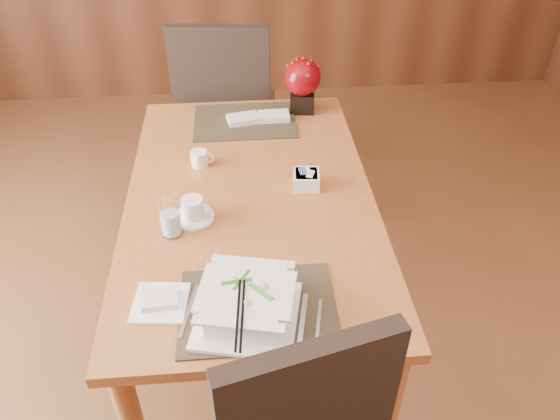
{
  "coord_description": "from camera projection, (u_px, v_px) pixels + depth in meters",
  "views": [
    {
      "loc": [
        -0.03,
        -1.01,
        1.94
      ],
      "look_at": [
        0.09,
        0.35,
        0.87
      ],
      "focal_mm": 35.0,
      "sensor_mm": 36.0,
      "label": 1
    }
  ],
  "objects": [
    {
      "name": "dining_table",
      "position": [
        251.0,
        215.0,
        2.06
      ],
      "size": [
        0.9,
        1.5,
        0.75
      ],
      "color": "#AE6230",
      "rests_on": "ground"
    },
    {
      "name": "placemat_near",
      "position": [
        258.0,
        308.0,
        1.57
      ],
      "size": [
        0.45,
        0.33,
        0.01
      ],
      "primitive_type": "cube",
      "color": "black",
      "rests_on": "dining_table"
    },
    {
      "name": "placemat_far",
      "position": [
        245.0,
        121.0,
        2.43
      ],
      "size": [
        0.45,
        0.33,
        0.01
      ],
      "primitive_type": "cube",
      "color": "black",
      "rests_on": "dining_table"
    },
    {
      "name": "soup_setting",
      "position": [
        247.0,
        305.0,
        1.51
      ],
      "size": [
        0.33,
        0.33,
        0.11
      ],
      "rotation": [
        0.0,
        0.0,
        -0.21
      ],
      "color": "white",
      "rests_on": "dining_table"
    },
    {
      "name": "coffee_cup",
      "position": [
        193.0,
        210.0,
        1.87
      ],
      "size": [
        0.14,
        0.14,
        0.08
      ],
      "rotation": [
        0.0,
        0.0,
        -0.41
      ],
      "color": "white",
      "rests_on": "dining_table"
    },
    {
      "name": "water_glass",
      "position": [
        170.0,
        215.0,
        1.78
      ],
      "size": [
        0.09,
        0.09,
        0.16
      ],
      "primitive_type": "cylinder",
      "rotation": [
        0.0,
        0.0,
        0.3
      ],
      "color": "white",
      "rests_on": "dining_table"
    },
    {
      "name": "creamer_jug",
      "position": [
        199.0,
        158.0,
        2.13
      ],
      "size": [
        0.09,
        0.09,
        0.06
      ],
      "primitive_type": null,
      "rotation": [
        0.0,
        0.0,
        -0.11
      ],
      "color": "white",
      "rests_on": "dining_table"
    },
    {
      "name": "sugar_caddy",
      "position": [
        306.0,
        180.0,
        2.03
      ],
      "size": [
        0.1,
        0.1,
        0.06
      ],
      "primitive_type": "cube",
      "rotation": [
        0.0,
        0.0,
        -0.09
      ],
      "color": "white",
      "rests_on": "dining_table"
    },
    {
      "name": "berry_decor",
      "position": [
        303.0,
        83.0,
        2.43
      ],
      "size": [
        0.16,
        0.16,
        0.24
      ],
      "rotation": [
        0.0,
        0.0,
        -0.11
      ],
      "color": "black",
      "rests_on": "dining_table"
    },
    {
      "name": "napkins_far",
      "position": [
        261.0,
        117.0,
        2.42
      ],
      "size": [
        0.28,
        0.12,
        0.02
      ],
      "primitive_type": null,
      "rotation": [
        0.0,
        0.0,
        0.1
      ],
      "color": "silver",
      "rests_on": "dining_table"
    },
    {
      "name": "bread_plate",
      "position": [
        160.0,
        303.0,
        1.58
      ],
      "size": [
        0.17,
        0.17,
        0.01
      ],
      "primitive_type": "cube",
      "rotation": [
        0.0,
        0.0,
        -0.1
      ],
      "color": "white",
      "rests_on": "dining_table"
    },
    {
      "name": "far_chair",
      "position": [
        225.0,
        106.0,
        2.86
      ],
      "size": [
        0.55,
        0.55,
        1.07
      ],
      "rotation": [
        0.0,
        0.0,
        3.04
      ],
      "color": "black",
      "rests_on": "ground"
    }
  ]
}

